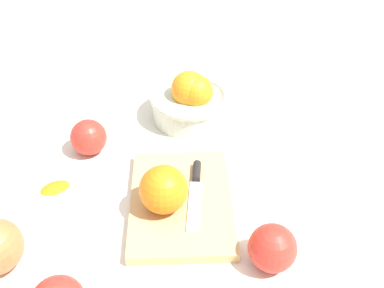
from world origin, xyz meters
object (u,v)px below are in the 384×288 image
at_px(apple_front_left, 89,137).
at_px(knife, 196,185).
at_px(cutting_board, 181,202).
at_px(orange_on_board, 164,189).
at_px(bowl, 191,100).
at_px(apple_back_right, 272,248).

bearing_deg(apple_front_left, knife, 49.55).
height_order(cutting_board, apple_front_left, apple_front_left).
height_order(orange_on_board, knife, orange_on_board).
bearing_deg(bowl, apple_front_left, -69.08).
xyz_separation_m(cutting_board, knife, (-0.02, 0.03, 0.01)).
distance_m(apple_front_left, apple_back_right, 0.41).
height_order(bowl, apple_back_right, bowl).
bearing_deg(cutting_board, apple_front_left, -139.03).
height_order(apple_front_left, apple_back_right, apple_back_right).
relative_size(knife, apple_front_left, 2.25).
xyz_separation_m(cutting_board, apple_back_right, (0.14, 0.11, 0.03)).
bearing_deg(apple_back_right, cutting_board, -141.34).
bearing_deg(apple_back_right, knife, -152.58).
relative_size(bowl, apple_front_left, 2.45).
distance_m(bowl, apple_front_left, 0.22).
bearing_deg(apple_back_right, apple_front_left, -140.04).
xyz_separation_m(knife, apple_back_right, (0.16, 0.08, 0.01)).
bearing_deg(orange_on_board, cutting_board, 117.51).
bearing_deg(knife, bowl, 172.34).
bearing_deg(cutting_board, knife, 126.16).
distance_m(orange_on_board, knife, 0.08).
relative_size(apple_front_left, apple_back_right, 0.97).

